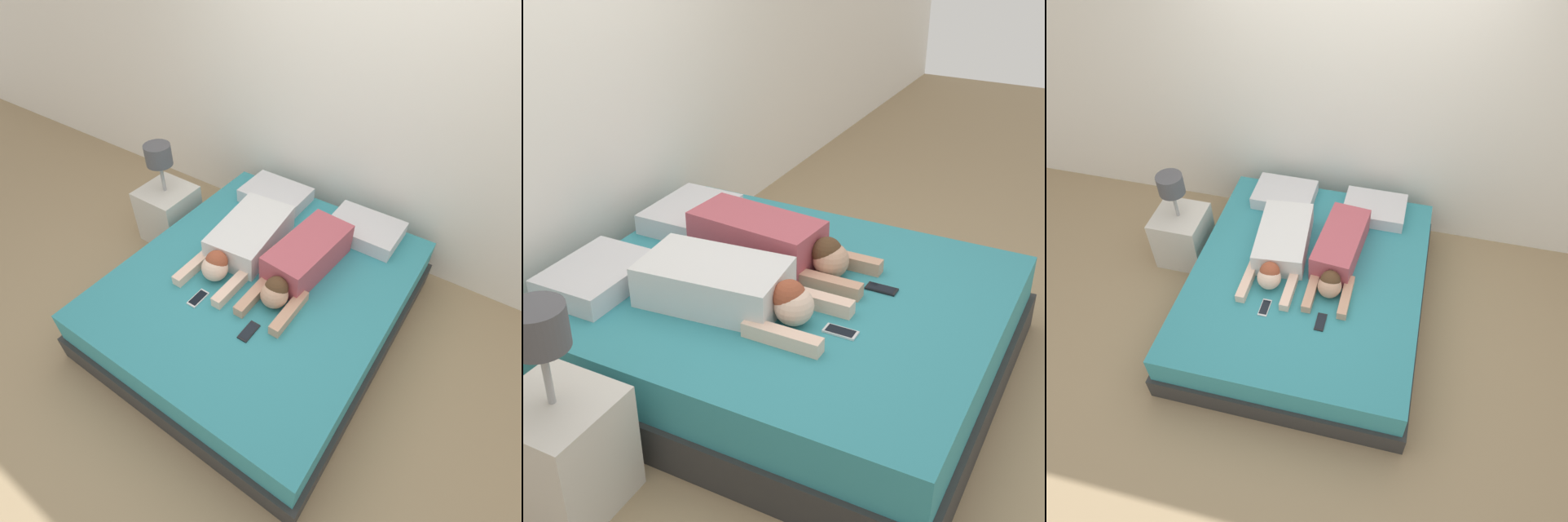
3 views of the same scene
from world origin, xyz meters
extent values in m
plane|color=#9E8460|center=(0.00, 0.00, 0.00)|extent=(12.00, 12.00, 0.00)
cube|color=white|center=(0.00, 1.22, 1.30)|extent=(12.00, 0.06, 2.60)
cube|color=#2D2D2D|center=(0.00, 0.00, 0.10)|extent=(1.86, 2.13, 0.20)
cube|color=teal|center=(0.00, 0.00, 0.32)|extent=(1.80, 2.07, 0.24)
cube|color=silver|center=(-0.40, 0.81, 0.49)|extent=(0.53, 0.39, 0.11)
cube|color=silver|center=(0.40, 0.81, 0.49)|extent=(0.53, 0.39, 0.11)
cube|color=silver|center=(-0.25, 0.24, 0.54)|extent=(0.46, 0.71, 0.20)
sphere|color=beige|center=(-0.25, -0.18, 0.53)|extent=(0.18, 0.18, 0.18)
sphere|color=#99472D|center=(-0.25, -0.16, 0.57)|extent=(0.16, 0.16, 0.16)
cube|color=beige|center=(-0.42, -0.21, 0.47)|extent=(0.07, 0.37, 0.07)
cube|color=beige|center=(-0.08, -0.21, 0.47)|extent=(0.07, 0.37, 0.07)
cube|color=#B24C59|center=(0.21, 0.27, 0.56)|extent=(0.37, 0.71, 0.24)
sphere|color=tan|center=(0.21, -0.15, 0.53)|extent=(0.18, 0.18, 0.18)
sphere|color=#4C331E|center=(0.21, -0.13, 0.57)|extent=(0.15, 0.15, 0.15)
cube|color=tan|center=(0.08, -0.18, 0.47)|extent=(0.07, 0.37, 0.07)
cube|color=tan|center=(0.34, -0.18, 0.47)|extent=(0.07, 0.37, 0.07)
cube|color=silver|center=(-0.23, -0.40, 0.44)|extent=(0.07, 0.15, 0.01)
cube|color=black|center=(-0.23, -0.40, 0.45)|extent=(0.06, 0.13, 0.00)
cube|color=black|center=(0.20, -0.43, 0.44)|extent=(0.07, 0.15, 0.01)
cube|color=black|center=(0.20, -0.43, 0.45)|extent=(0.06, 0.13, 0.00)
cube|color=beige|center=(-1.22, 0.33, 0.25)|extent=(0.43, 0.43, 0.50)
cylinder|color=#999999|center=(-1.22, 0.33, 0.62)|extent=(0.03, 0.03, 0.25)
cylinder|color=#4C4C51|center=(-1.22, 0.33, 0.83)|extent=(0.22, 0.22, 0.17)
camera|label=1|loc=(1.10, -1.61, 2.47)|focal=28.00mm
camera|label=2|loc=(-2.70, -1.41, 2.25)|focal=50.00mm
camera|label=3|loc=(0.62, -2.53, 3.46)|focal=35.00mm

